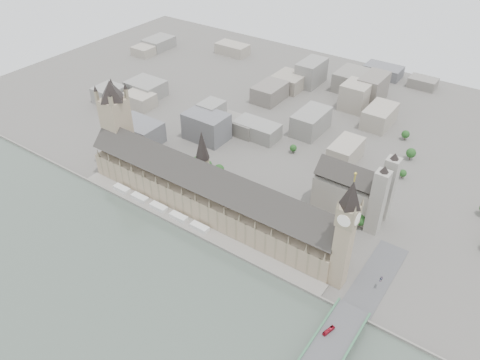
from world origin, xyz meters
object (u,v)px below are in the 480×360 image
Objects in this scene: palace_of_westminster at (208,192)px; victoria_tower at (116,121)px; westminster_abbey at (354,191)px; red_bus_north at (329,331)px; elizabeth_tower at (346,228)px; car_approach at (381,279)px.

victoria_tower reaches higher than palace_of_westminster.
victoria_tower is 1.47× the size of westminster_abbey.
victoria_tower is 290.57m from red_bus_north.
elizabeth_tower is at bearing -4.85° from palace_of_westminster.
elizabeth_tower is at bearing -161.05° from car_approach.
palace_of_westminster is at bearing -2.96° from victoria_tower.
palace_of_westminster is 126.41m from victoria_tower.
red_bus_north is at bearing -71.15° from elizabeth_tower.
victoria_tower is at bearing 177.04° from palace_of_westminster.
car_approach is at bearing 23.55° from elizabeth_tower.
victoria_tower reaches higher than car_approach.
car_approach is (290.29, -4.80, -44.27)m from victoria_tower.
westminster_abbey reaches higher than red_bus_north.
westminster_abbey is (110.92, 75.30, 2.38)m from palace_of_westminster.
elizabeth_tower is at bearing -72.71° from westminster_abbey.
red_bus_north is (18.26, -53.49, -46.39)m from elizabeth_tower.
red_bus_north is (45.34, -140.49, -13.38)m from westminster_abbey.
car_approach is at bearing -52.14° from westminster_abbey.
victoria_tower is at bearing -163.50° from westminster_abbey.
victoria_tower is 244.79m from westminster_abbey.
westminster_abbey is at bearing 107.29° from elizabeth_tower.
elizabeth_tower is 96.91m from westminster_abbey.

